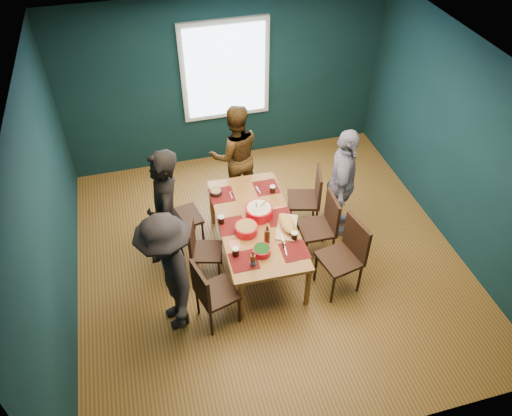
{
  "coord_description": "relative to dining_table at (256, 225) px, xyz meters",
  "views": [
    {
      "loc": [
        -1.35,
        -4.35,
        4.99
      ],
      "look_at": [
        -0.17,
        0.05,
        0.91
      ],
      "focal_mm": 35.0,
      "sensor_mm": 36.0,
      "label": 1
    }
  ],
  "objects": [
    {
      "name": "room",
      "position": [
        0.18,
        0.24,
        0.73
      ],
      "size": [
        5.01,
        5.01,
        2.71
      ],
      "color": "olive",
      "rests_on": "ground"
    },
    {
      "name": "dining_table",
      "position": [
        0.0,
        0.0,
        0.0
      ],
      "size": [
        0.99,
        1.89,
        0.71
      ],
      "rotation": [
        0.0,
        0.0,
        -0.03
      ],
      "color": "#9C602F",
      "rests_on": "floor"
    },
    {
      "name": "chair_left_far",
      "position": [
        -0.93,
        0.57,
        -0.09
      ],
      "size": [
        0.5,
        0.5,
        0.95
      ],
      "rotation": [
        0.0,
        0.0,
        0.19
      ],
      "color": "black",
      "rests_on": "floor"
    },
    {
      "name": "chair_left_mid",
      "position": [
        -0.74,
        -0.03,
        -0.16
      ],
      "size": [
        0.46,
        0.46,
        0.83
      ],
      "rotation": [
        0.0,
        0.0,
        -0.28
      ],
      "color": "black",
      "rests_on": "floor"
    },
    {
      "name": "chair_left_near",
      "position": [
        -0.76,
        -0.8,
        -0.1
      ],
      "size": [
        0.52,
        0.52,
        0.94
      ],
      "rotation": [
        0.0,
        0.0,
        0.27
      ],
      "color": "black",
      "rests_on": "floor"
    },
    {
      "name": "chair_right_far",
      "position": [
        0.91,
        0.49,
        -0.09
      ],
      "size": [
        0.52,
        0.52,
        0.94
      ],
      "rotation": [
        0.0,
        0.0,
        -0.27
      ],
      "color": "black",
      "rests_on": "floor"
    },
    {
      "name": "chair_right_mid",
      "position": [
        0.88,
        -0.09,
        -0.09
      ],
      "size": [
        0.45,
        0.45,
        0.96
      ],
      "rotation": [
        0.0,
        0.0,
        -0.04
      ],
      "color": "black",
      "rests_on": "floor"
    },
    {
      "name": "chair_right_near",
      "position": [
        0.96,
        -0.67,
        -0.05
      ],
      "size": [
        0.54,
        0.54,
        1.02
      ],
      "rotation": [
        0.0,
        0.0,
        0.2
      ],
      "color": "black",
      "rests_on": "floor"
    },
    {
      "name": "person_far_left",
      "position": [
        -1.07,
        0.16,
        0.27
      ],
      "size": [
        0.49,
        0.7,
        1.83
      ],
      "primitive_type": "imported",
      "rotation": [
        0.0,
        0.0,
        4.63
      ],
      "color": "black",
      "rests_on": "floor"
    },
    {
      "name": "person_back",
      "position": [
        0.05,
        1.35,
        0.14
      ],
      "size": [
        0.77,
        0.6,
        1.56
      ],
      "primitive_type": "imported",
      "rotation": [
        0.0,
        0.0,
        3.13
      ],
      "color": "black",
      "rests_on": "floor"
    },
    {
      "name": "person_right",
      "position": [
        1.27,
        0.3,
        0.17
      ],
      "size": [
        0.76,
        1.04,
        1.64
      ],
      "primitive_type": "imported",
      "rotation": [
        0.0,
        0.0,
        1.14
      ],
      "color": "silver",
      "rests_on": "floor"
    },
    {
      "name": "person_near_left",
      "position": [
        -1.17,
        -0.67,
        0.17
      ],
      "size": [
        0.77,
        1.14,
        1.63
      ],
      "primitive_type": "imported",
      "rotation": [
        0.0,
        0.0,
        4.88
      ],
      "color": "black",
      "rests_on": "floor"
    },
    {
      "name": "bowl_salad",
      "position": [
        -0.17,
        -0.16,
        0.13
      ],
      "size": [
        0.28,
        0.28,
        0.12
      ],
      "color": "red",
      "rests_on": "dining_table"
    },
    {
      "name": "bowl_dumpling",
      "position": [
        0.06,
        0.09,
        0.14
      ],
      "size": [
        0.34,
        0.34,
        0.32
      ],
      "color": "red",
      "rests_on": "dining_table"
    },
    {
      "name": "bowl_herbs",
      "position": [
        -0.08,
        -0.55,
        0.12
      ],
      "size": [
        0.21,
        0.21,
        0.09
      ],
      "color": "red",
      "rests_on": "dining_table"
    },
    {
      "name": "cutting_board",
      "position": [
        0.34,
        -0.21,
        0.13
      ],
      "size": [
        0.4,
        0.6,
        0.13
      ],
      "rotation": [
        0.0,
        0.0,
        -0.41
      ],
      "color": "tan",
      "rests_on": "dining_table"
    },
    {
      "name": "small_bowl",
      "position": [
        -0.38,
        0.65,
        0.1
      ],
      "size": [
        0.16,
        0.16,
        0.07
      ],
      "color": "black",
      "rests_on": "dining_table"
    },
    {
      "name": "beer_bottle_a",
      "position": [
        -0.22,
        -0.7,
        0.15
      ],
      "size": [
        0.06,
        0.06,
        0.23
      ],
      "color": "#471F0C",
      "rests_on": "dining_table"
    },
    {
      "name": "beer_bottle_b",
      "position": [
        0.03,
        -0.38,
        0.17
      ],
      "size": [
        0.07,
        0.07,
        0.27
      ],
      "color": "#471F0C",
      "rests_on": "dining_table"
    },
    {
      "name": "cola_glass_a",
      "position": [
        -0.38,
        -0.5,
        0.13
      ],
      "size": [
        0.08,
        0.08,
        0.12
      ],
      "color": "black",
      "rests_on": "dining_table"
    },
    {
      "name": "cola_glass_b",
      "position": [
        0.36,
        -0.42,
        0.13
      ],
      "size": [
        0.08,
        0.08,
        0.11
      ],
      "color": "black",
      "rests_on": "dining_table"
    },
    {
      "name": "cola_glass_c",
      "position": [
        0.36,
        0.49,
        0.12
      ],
      "size": [
        0.07,
        0.07,
        0.1
      ],
      "color": "black",
      "rests_on": "dining_table"
    },
    {
      "name": "cola_glass_d",
      "position": [
        -0.42,
        0.08,
        0.13
      ],
      "size": [
        0.08,
        0.08,
        0.11
      ],
      "color": "black",
      "rests_on": "dining_table"
    },
    {
      "name": "napkin_a",
      "position": [
        0.36,
        0.11,
        0.07
      ],
      "size": [
        0.16,
        0.16,
        0.0
      ],
      "primitive_type": "cube",
      "rotation": [
        0.0,
        0.0,
        -0.07
      ],
      "color": "#E0745E",
      "rests_on": "dining_table"
    },
    {
      "name": "napkin_b",
      "position": [
        -0.35,
        -0.31,
        0.07
      ],
      "size": [
        0.14,
        0.14,
        0.0
      ],
      "primitive_type": "cube",
      "rotation": [
        0.0,
        0.0,
        -0.08
      ],
      "color": "#E0745E",
      "rests_on": "dining_table"
    },
    {
      "name": "napkin_c",
      "position": [
        0.35,
        -0.69,
        0.07
      ],
      "size": [
        0.19,
        0.19,
        0.0
      ],
      "primitive_type": "cube",
      "rotation": [
        0.0,
        0.0,
        0.45
      ],
      "color": "#E0745E",
      "rests_on": "dining_table"
    }
  ]
}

